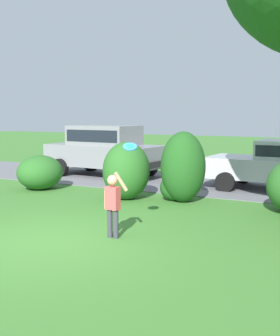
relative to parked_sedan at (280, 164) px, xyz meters
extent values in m
plane|color=#3D752D|center=(-2.75, -7.64, -0.85)|extent=(80.00, 80.00, 0.00)
cube|color=slate|center=(-2.75, 0.09, -0.84)|extent=(28.00, 4.40, 0.02)
ellipsoid|color=#286023|center=(-6.68, -3.19, -0.31)|extent=(1.36, 1.52, 1.07)
ellipsoid|color=#286023|center=(-6.86, -3.15, -0.51)|extent=(0.76, 0.76, 0.68)
ellipsoid|color=#286023|center=(-3.49, -3.34, -0.05)|extent=(1.26, 1.42, 1.59)
ellipsoid|color=#286023|center=(-3.57, -3.32, -0.44)|extent=(0.91, 0.91, 0.82)
ellipsoid|color=#1E511C|center=(-1.97, -2.96, 0.10)|extent=(1.19, 1.26, 1.89)
ellipsoid|color=#1E511C|center=(-2.25, -2.88, -0.49)|extent=(0.78, 0.78, 0.71)
cube|color=silver|center=(-0.10, 0.00, -0.17)|extent=(4.25, 1.95, 0.64)
cylinder|color=black|center=(-1.42, -0.90, -0.55)|extent=(0.61, 0.24, 0.60)
cylinder|color=black|center=(-1.37, 0.98, -0.55)|extent=(0.61, 0.24, 0.60)
cube|color=black|center=(-2.24, 0.06, -0.33)|extent=(0.17, 1.75, 0.20)
cube|color=gray|center=(-6.49, 0.25, -0.05)|extent=(4.61, 2.13, 0.80)
cube|color=gray|center=(-6.49, 0.25, 0.71)|extent=(2.57, 1.77, 0.72)
cube|color=black|center=(-6.49, 0.25, 0.71)|extent=(2.38, 1.78, 0.43)
cylinder|color=black|center=(-7.94, -0.60, -0.51)|extent=(0.69, 0.26, 0.68)
cylinder|color=black|center=(-7.82, 1.28, -0.51)|extent=(0.69, 0.26, 0.68)
cylinder|color=black|center=(-5.16, -0.77, -0.51)|extent=(0.69, 0.26, 0.68)
cylinder|color=black|center=(-5.04, 1.10, -0.51)|extent=(0.69, 0.26, 0.68)
cube|color=black|center=(-8.77, 0.40, -0.25)|extent=(0.23, 1.75, 0.20)
cube|color=black|center=(-4.20, 0.11, -0.25)|extent=(0.23, 1.75, 0.20)
cylinder|color=#383842|center=(-1.87, -6.82, -0.57)|extent=(0.10, 0.10, 0.55)
cylinder|color=#383842|center=(-1.73, -6.84, -0.57)|extent=(0.10, 0.10, 0.55)
cube|color=#DB4C4C|center=(-1.80, -6.83, -0.08)|extent=(0.27, 0.19, 0.44)
sphere|color=tan|center=(-1.80, -6.83, 0.26)|extent=(0.20, 0.20, 0.20)
cylinder|color=tan|center=(-1.63, -6.80, 0.24)|extent=(0.21, 0.23, 0.39)
cylinder|color=tan|center=(-1.96, -6.81, -0.13)|extent=(0.07, 0.07, 0.36)
cylinder|color=#337FDB|center=(-1.68, -6.37, 0.87)|extent=(0.30, 0.27, 0.19)
cylinder|color=#1EB7B2|center=(-1.68, -6.37, 0.87)|extent=(0.17, 0.15, 0.12)
camera|label=1|loc=(2.52, -13.87, 1.50)|focal=47.47mm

